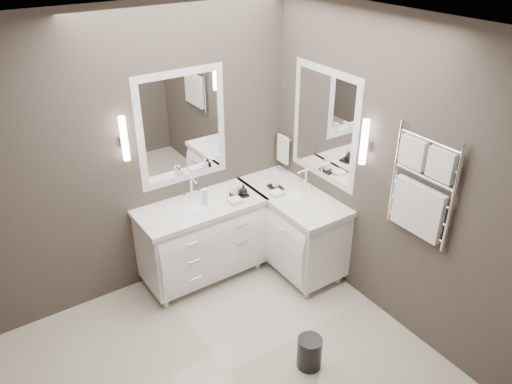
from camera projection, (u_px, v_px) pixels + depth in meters
floor at (228, 373)px, 4.08m from camera, size 3.20×3.00×0.01m
ceiling at (215, 32)px, 2.77m from camera, size 3.20×3.00×0.01m
wall_back at (138, 158)px, 4.52m from camera, size 3.20×0.01×2.70m
wall_front at (387, 384)px, 2.33m from camera, size 3.20×0.01×2.70m
wall_right at (387, 176)px, 4.21m from camera, size 0.01×3.00×2.70m
vanity_back at (202, 236)px, 4.95m from camera, size 1.24×0.59×0.97m
vanity_right at (292, 224)px, 5.14m from camera, size 0.59×1.24×0.97m
mirror_back at (182, 128)px, 4.63m from camera, size 0.90×0.02×1.10m
mirror_right at (324, 125)px, 4.69m from camera, size 0.02×0.90×1.10m
sconce_back at (124, 139)px, 4.28m from camera, size 0.06×0.06×0.40m
sconce_right at (364, 143)px, 4.21m from camera, size 0.06×0.06×0.40m
towel_bar_corner at (283, 149)px, 5.28m from camera, size 0.03×0.22×0.30m
towel_ladder at (421, 192)px, 3.87m from camera, size 0.06×0.58×0.90m
waste_bin at (309, 352)px, 4.08m from camera, size 0.21×0.21×0.29m
amenity_tray_back at (239, 195)px, 4.92m from camera, size 0.18×0.14×0.02m
amenity_tray_right at (275, 188)px, 5.05m from camera, size 0.13×0.17×0.02m
water_bottle at (205, 197)px, 4.73m from camera, size 0.07×0.07×0.17m
soap_bottle_a at (235, 188)px, 4.88m from camera, size 0.08×0.08×0.14m
soap_bottle_b at (243, 190)px, 4.88m from camera, size 0.09×0.09×0.10m
soap_bottle_c at (276, 179)px, 5.00m from camera, size 0.07×0.07×0.18m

